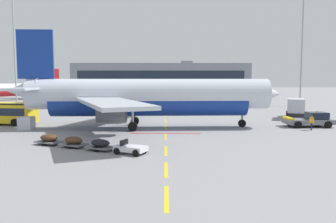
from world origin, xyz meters
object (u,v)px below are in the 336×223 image
at_px(ground_crew_worker, 312,122).
at_px(uld_cargo_container, 26,123).
at_px(baggage_train, 87,143).
at_px(airliner_mid_left, 28,89).
at_px(apron_light_mast_near, 14,29).
at_px(pushback_tug, 310,120).
at_px(catering_truck, 295,108).
at_px(apron_light_mast_far, 303,26).
at_px(airliner_foreground, 145,97).

relative_size(ground_crew_worker, uld_cargo_container, 1.05).
distance_m(baggage_train, ground_crew_worker, 27.03).
height_order(airliner_mid_left, apron_light_mast_near, apron_light_mast_near).
bearing_deg(pushback_tug, catering_truck, 79.64).
xyz_separation_m(baggage_train, apron_light_mast_near, (-29.70, 54.31, 17.70)).
distance_m(apron_light_mast_near, apron_light_mast_far, 68.51).
height_order(airliner_mid_left, apron_light_mast_far, apron_light_mast_far).
bearing_deg(pushback_tug, airliner_mid_left, 134.86).
xyz_separation_m(pushback_tug, ground_crew_worker, (-1.09, -2.94, 0.11)).
bearing_deg(airliner_mid_left, pushback_tug, -45.14).
height_order(pushback_tug, baggage_train, pushback_tug).
bearing_deg(apron_light_mast_far, catering_truck, -113.01).
distance_m(airliner_mid_left, uld_cargo_container, 68.58).
distance_m(ground_crew_worker, uld_cargo_container, 34.70).
bearing_deg(baggage_train, catering_truck, 40.51).
relative_size(airliner_foreground, baggage_train, 3.15).
xyz_separation_m(ground_crew_worker, apron_light_mast_far, (13.95, 38.71, 17.43)).
xyz_separation_m(airliner_mid_left, baggage_train, (35.27, -75.25, -2.58)).
relative_size(pushback_tug, uld_cargo_container, 3.61).
distance_m(pushback_tug, apron_light_mast_far, 41.86).
relative_size(baggage_train, apron_light_mast_near, 0.37).
distance_m(baggage_train, apron_light_mast_near, 64.38).
xyz_separation_m(airliner_foreground, apron_light_mast_far, (34.27, 36.54, 14.49)).
bearing_deg(airliner_foreground, catering_truck, 24.20).
xyz_separation_m(catering_truck, ground_crew_worker, (-2.85, -12.58, -0.64)).
bearing_deg(ground_crew_worker, baggage_train, -156.08).
bearing_deg(pushback_tug, baggage_train, -151.67).
distance_m(baggage_train, uld_cargo_container, 15.26).
relative_size(airliner_mid_left, ground_crew_worker, 14.58).
bearing_deg(apron_light_mast_far, baggage_train, -127.89).
relative_size(catering_truck, ground_crew_worker, 4.20).
height_order(airliner_mid_left, baggage_train, airliner_mid_left).
bearing_deg(uld_cargo_container, airliner_foreground, 6.31).
bearing_deg(airliner_foreground, uld_cargo_container, -173.69).
bearing_deg(airliner_foreground, ground_crew_worker, -6.09).
relative_size(pushback_tug, apron_light_mast_near, 0.20).
relative_size(airliner_mid_left, apron_light_mast_near, 0.86).
distance_m(uld_cargo_container, apron_light_mast_near, 50.22).
distance_m(ground_crew_worker, apron_light_mast_near, 71.67).
bearing_deg(apron_light_mast_far, pushback_tug, -109.78).
height_order(airliner_mid_left, catering_truck, airliner_mid_left).
distance_m(baggage_train, apron_light_mast_far, 65.43).
xyz_separation_m(pushback_tug, apron_light_mast_far, (12.86, 35.77, 17.54)).
distance_m(ground_crew_worker, apron_light_mast_far, 44.69).
bearing_deg(ground_crew_worker, airliner_mid_left, 133.01).
height_order(pushback_tug, airliner_mid_left, airliner_mid_left).
xyz_separation_m(uld_cargo_container, apron_light_mast_far, (48.64, 38.13, 17.64)).
height_order(pushback_tug, ground_crew_worker, pushback_tug).
bearing_deg(uld_cargo_container, apron_light_mast_near, 114.74).
height_order(baggage_train, apron_light_mast_near, apron_light_mast_near).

